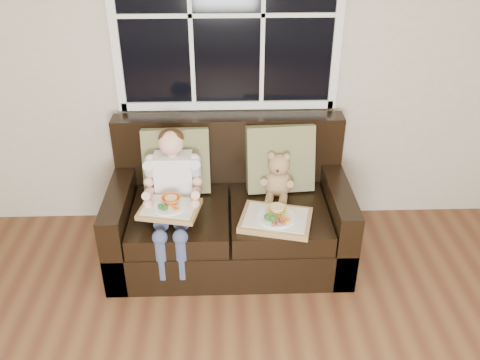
{
  "coord_description": "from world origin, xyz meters",
  "views": [
    {
      "loc": [
        -0.16,
        -1.09,
        2.43
      ],
      "look_at": [
        -0.07,
        1.85,
        0.71
      ],
      "focal_mm": 38.0,
      "sensor_mm": 36.0,
      "label": 1
    }
  ],
  "objects_px": {
    "tray_left": "(170,207)",
    "tray_right": "(276,219)",
    "teddy_bear": "(278,178)",
    "child": "(173,185)",
    "loveseat": "(230,215)"
  },
  "relations": [
    {
      "from": "loveseat",
      "to": "tray_left",
      "type": "distance_m",
      "value": 0.56
    },
    {
      "from": "child",
      "to": "tray_left",
      "type": "relative_size",
      "value": 1.99
    },
    {
      "from": "loveseat",
      "to": "tray_right",
      "type": "bearing_deg",
      "value": -44.69
    },
    {
      "from": "loveseat",
      "to": "teddy_bear",
      "type": "xyz_separation_m",
      "value": [
        0.36,
        0.04,
        0.28
      ]
    },
    {
      "from": "tray_left",
      "to": "tray_right",
      "type": "distance_m",
      "value": 0.71
    },
    {
      "from": "loveseat",
      "to": "child",
      "type": "bearing_deg",
      "value": -162.89
    },
    {
      "from": "tray_left",
      "to": "tray_right",
      "type": "relative_size",
      "value": 0.81
    },
    {
      "from": "teddy_bear",
      "to": "tray_right",
      "type": "relative_size",
      "value": 0.67
    },
    {
      "from": "tray_right",
      "to": "loveseat",
      "type": "bearing_deg",
      "value": 149.2
    },
    {
      "from": "child",
      "to": "teddy_bear",
      "type": "xyz_separation_m",
      "value": [
        0.74,
        0.16,
        -0.05
      ]
    },
    {
      "from": "teddy_bear",
      "to": "tray_left",
      "type": "relative_size",
      "value": 0.83
    },
    {
      "from": "teddy_bear",
      "to": "child",
      "type": "bearing_deg",
      "value": -157.15
    },
    {
      "from": "tray_left",
      "to": "tray_right",
      "type": "xyz_separation_m",
      "value": [
        0.71,
        -0.02,
        -0.09
      ]
    },
    {
      "from": "tray_left",
      "to": "tray_right",
      "type": "height_order",
      "value": "tray_left"
    },
    {
      "from": "teddy_bear",
      "to": "loveseat",
      "type": "bearing_deg",
      "value": -162.74
    }
  ]
}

